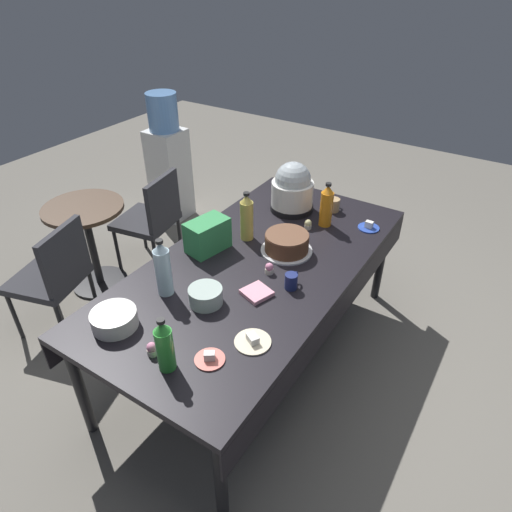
# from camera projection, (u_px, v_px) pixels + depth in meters

# --- Properties ---
(ground) EXTENTS (9.00, 9.00, 0.00)m
(ground) POSITION_uv_depth(u_px,v_px,m) (256.00, 352.00, 3.13)
(ground) COLOR slate
(potluck_table) EXTENTS (2.20, 1.10, 0.75)m
(potluck_table) POSITION_uv_depth(u_px,v_px,m) (256.00, 271.00, 2.74)
(potluck_table) COLOR black
(potluck_table) RESTS_ON ground
(frosted_layer_cake) EXTENTS (0.32, 0.32, 0.12)m
(frosted_layer_cake) POSITION_uv_depth(u_px,v_px,m) (287.00, 243.00, 2.78)
(frosted_layer_cake) COLOR silver
(frosted_layer_cake) RESTS_ON potluck_table
(slow_cooker) EXTENTS (0.31, 0.31, 0.36)m
(slow_cooker) POSITION_uv_depth(u_px,v_px,m) (292.00, 189.00, 3.17)
(slow_cooker) COLOR black
(slow_cooker) RESTS_ON potluck_table
(glass_salad_bowl) EXTENTS (0.18, 0.18, 0.09)m
(glass_salad_bowl) POSITION_uv_depth(u_px,v_px,m) (206.00, 296.00, 2.38)
(glass_salad_bowl) COLOR #B2C6BC
(glass_salad_bowl) RESTS_ON potluck_table
(ceramic_snack_bowl) EXTENTS (0.23, 0.23, 0.09)m
(ceramic_snack_bowl) POSITION_uv_depth(u_px,v_px,m) (114.00, 319.00, 2.23)
(ceramic_snack_bowl) COLOR silver
(ceramic_snack_bowl) RESTS_ON potluck_table
(dessert_plate_cream) EXTENTS (0.18, 0.18, 0.04)m
(dessert_plate_cream) POSITION_uv_depth(u_px,v_px,m) (253.00, 341.00, 2.16)
(dessert_plate_cream) COLOR beige
(dessert_plate_cream) RESTS_ON potluck_table
(dessert_plate_cobalt) EXTENTS (0.14, 0.14, 0.05)m
(dessert_plate_cobalt) POSITION_uv_depth(u_px,v_px,m) (369.00, 227.00, 3.03)
(dessert_plate_cobalt) COLOR #2D4CB2
(dessert_plate_cobalt) RESTS_ON potluck_table
(dessert_plate_coral) EXTENTS (0.14, 0.14, 0.05)m
(dessert_plate_coral) POSITION_uv_depth(u_px,v_px,m) (210.00, 358.00, 2.06)
(dessert_plate_coral) COLOR #E07266
(dessert_plate_coral) RESTS_ON potluck_table
(cupcake_rose) EXTENTS (0.05, 0.05, 0.07)m
(cupcake_rose) POSITION_uv_depth(u_px,v_px,m) (269.00, 269.00, 2.61)
(cupcake_rose) COLOR beige
(cupcake_rose) RESTS_ON potluck_table
(cupcake_lemon) EXTENTS (0.05, 0.05, 0.07)m
(cupcake_lemon) POSITION_uv_depth(u_px,v_px,m) (308.00, 224.00, 3.02)
(cupcake_lemon) COLOR beige
(cupcake_lemon) RESTS_ON potluck_table
(cupcake_vanilla) EXTENTS (0.05, 0.05, 0.07)m
(cupcake_vanilla) POSITION_uv_depth(u_px,v_px,m) (152.00, 349.00, 2.08)
(cupcake_vanilla) COLOR beige
(cupcake_vanilla) RESTS_ON potluck_table
(soda_bottle_lime_soda) EXTENTS (0.08, 0.08, 0.29)m
(soda_bottle_lime_soda) POSITION_uv_depth(u_px,v_px,m) (165.00, 346.00, 1.96)
(soda_bottle_lime_soda) COLOR green
(soda_bottle_lime_soda) RESTS_ON potluck_table
(soda_bottle_water) EXTENTS (0.09, 0.09, 0.34)m
(soda_bottle_water) POSITION_uv_depth(u_px,v_px,m) (163.00, 269.00, 2.39)
(soda_bottle_water) COLOR silver
(soda_bottle_water) RESTS_ON potluck_table
(soda_bottle_ginger_ale) EXTENTS (0.08, 0.08, 0.33)m
(soda_bottle_ginger_ale) POSITION_uv_depth(u_px,v_px,m) (247.00, 218.00, 2.85)
(soda_bottle_ginger_ale) COLOR gold
(soda_bottle_ginger_ale) RESTS_ON potluck_table
(soda_bottle_orange_juice) EXTENTS (0.09, 0.09, 0.31)m
(soda_bottle_orange_juice) POSITION_uv_depth(u_px,v_px,m) (326.00, 206.00, 3.00)
(soda_bottle_orange_juice) COLOR orange
(soda_bottle_orange_juice) RESTS_ON potluck_table
(coffee_mug_tan) EXTENTS (0.13, 0.09, 0.09)m
(coffee_mug_tan) POSITION_uv_depth(u_px,v_px,m) (334.00, 205.00, 3.22)
(coffee_mug_tan) COLOR tan
(coffee_mug_tan) RESTS_ON potluck_table
(coffee_mug_navy) EXTENTS (0.11, 0.07, 0.09)m
(coffee_mug_navy) POSITION_uv_depth(u_px,v_px,m) (291.00, 281.00, 2.49)
(coffee_mug_navy) COLOR navy
(coffee_mug_navy) RESTS_ON potluck_table
(soda_carton) EXTENTS (0.29, 0.21, 0.20)m
(soda_carton) POSITION_uv_depth(u_px,v_px,m) (208.00, 235.00, 2.78)
(soda_carton) COLOR #338C4C
(soda_carton) RESTS_ON potluck_table
(paper_napkin_stack) EXTENTS (0.18, 0.18, 0.02)m
(paper_napkin_stack) POSITION_uv_depth(u_px,v_px,m) (257.00, 293.00, 2.46)
(paper_napkin_stack) COLOR pink
(paper_napkin_stack) RESTS_ON potluck_table
(maroon_chair_left) EXTENTS (0.55, 0.55, 0.85)m
(maroon_chair_left) POSITION_uv_depth(u_px,v_px,m) (54.00, 273.00, 3.06)
(maroon_chair_left) COLOR #333338
(maroon_chair_left) RESTS_ON ground
(maroon_chair_right) EXTENTS (0.51, 0.51, 0.85)m
(maroon_chair_right) POSITION_uv_depth(u_px,v_px,m) (152.00, 216.00, 3.71)
(maroon_chair_right) COLOR #333338
(maroon_chair_right) RESTS_ON ground
(round_cafe_table) EXTENTS (0.60, 0.60, 0.72)m
(round_cafe_table) POSITION_uv_depth(u_px,v_px,m) (89.00, 232.00, 3.49)
(round_cafe_table) COLOR #473323
(round_cafe_table) RESTS_ON ground
(water_cooler) EXTENTS (0.32, 0.32, 1.24)m
(water_cooler) POSITION_uv_depth(u_px,v_px,m) (168.00, 161.00, 4.40)
(water_cooler) COLOR silver
(water_cooler) RESTS_ON ground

